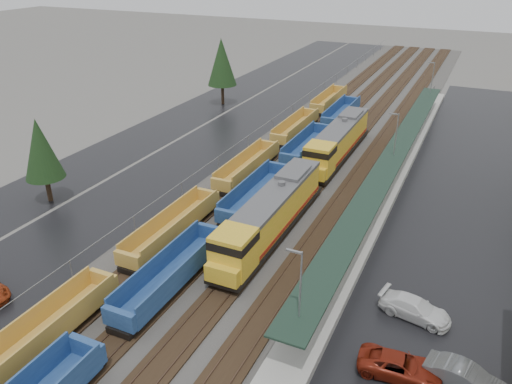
% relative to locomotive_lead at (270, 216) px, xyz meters
% --- Properties ---
extents(ballast_strip, '(20.00, 160.00, 0.08)m').
position_rel_locomotive_lead_xyz_m(ballast_strip, '(-2.00, 27.35, -2.36)').
color(ballast_strip, '#302D2B').
rests_on(ballast_strip, ground).
extents(trackbed, '(14.60, 160.00, 0.22)m').
position_rel_locomotive_lead_xyz_m(trackbed, '(-2.00, 27.35, -2.24)').
color(trackbed, black).
rests_on(trackbed, ground).
extents(west_parking_lot, '(10.00, 160.00, 0.02)m').
position_rel_locomotive_lead_xyz_m(west_parking_lot, '(-17.00, 27.35, -2.39)').
color(west_parking_lot, black).
rests_on(west_parking_lot, ground).
extents(west_road, '(9.00, 160.00, 0.02)m').
position_rel_locomotive_lead_xyz_m(west_road, '(-27.00, 27.35, -2.39)').
color(west_road, black).
rests_on(west_road, ground).
extents(east_commuter_lot, '(16.00, 100.00, 0.02)m').
position_rel_locomotive_lead_xyz_m(east_commuter_lot, '(17.00, 17.35, -2.39)').
color(east_commuter_lot, black).
rests_on(east_commuter_lot, ground).
extents(station_platform, '(3.00, 80.00, 8.00)m').
position_rel_locomotive_lead_xyz_m(station_platform, '(7.50, 17.36, -1.67)').
color(station_platform, '#9E9B93').
rests_on(station_platform, ground).
extents(chainlink_fence, '(0.08, 160.04, 2.02)m').
position_rel_locomotive_lead_xyz_m(chainlink_fence, '(-11.50, 25.79, -0.79)').
color(chainlink_fence, gray).
rests_on(chainlink_fence, ground).
extents(tree_west_near, '(3.96, 3.96, 9.00)m').
position_rel_locomotive_lead_xyz_m(tree_west_near, '(-24.00, -2.65, 3.42)').
color(tree_west_near, '#332316').
rests_on(tree_west_near, ground).
extents(tree_west_far, '(4.84, 4.84, 11.00)m').
position_rel_locomotive_lead_xyz_m(tree_west_far, '(-25.00, 37.35, 4.72)').
color(tree_west_far, '#332316').
rests_on(tree_west_far, ground).
extents(locomotive_lead, '(3.02, 19.90, 4.51)m').
position_rel_locomotive_lead_xyz_m(locomotive_lead, '(0.00, 0.00, 0.00)').
color(locomotive_lead, black).
rests_on(locomotive_lead, ground).
extents(locomotive_trail, '(3.02, 19.90, 4.51)m').
position_rel_locomotive_lead_xyz_m(locomotive_trail, '(0.00, 21.00, 0.00)').
color(locomotive_trail, black).
rests_on(locomotive_trail, ground).
extents(well_string_yellow, '(2.45, 107.51, 2.17)m').
position_rel_locomotive_lead_xyz_m(well_string_yellow, '(-8.00, -3.62, -1.30)').
color(well_string_yellow, gold).
rests_on(well_string_yellow, ground).
extents(well_string_blue, '(2.62, 90.98, 2.33)m').
position_rel_locomotive_lead_xyz_m(well_string_blue, '(-4.00, -2.02, -1.24)').
color(well_string_blue, navy).
rests_on(well_string_blue, ground).
extents(parked_car_east_b, '(2.68, 5.25, 1.42)m').
position_rel_locomotive_lead_xyz_m(parked_car_east_b, '(13.78, -11.51, -1.69)').
color(parked_car_east_b, maroon).
rests_on(parked_car_east_b, ground).
extents(parked_car_east_c, '(3.00, 5.39, 1.48)m').
position_rel_locomotive_lead_xyz_m(parked_car_east_c, '(13.76, -5.51, -1.66)').
color(parked_car_east_c, white).
rests_on(parked_car_east_c, ground).
extents(parked_car_east_e, '(2.61, 5.12, 1.61)m').
position_rel_locomotive_lead_xyz_m(parked_car_east_e, '(17.56, -10.95, -1.60)').
color(parked_car_east_e, '#56595B').
rests_on(parked_car_east_e, ground).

